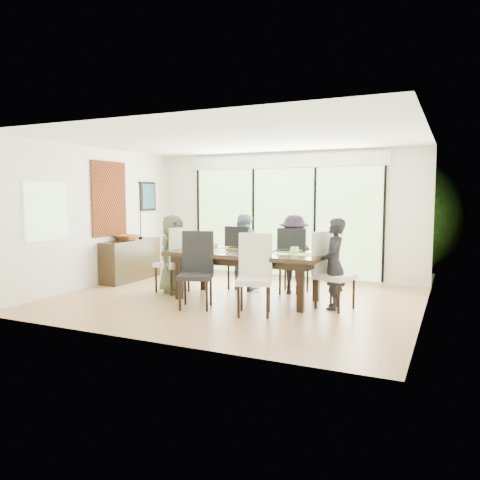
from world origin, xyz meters
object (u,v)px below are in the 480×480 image
at_px(chair_near_right, 254,274).
at_px(sideboard, 131,260).
at_px(table_top, 247,254).
at_px(chair_near_left, 195,270).
at_px(person_right_end, 334,264).
at_px(cup_b, 253,250).
at_px(bowl, 127,238).
at_px(person_left_end, 173,254).
at_px(person_far_left, 243,252).
at_px(person_far_right, 294,255).
at_px(chair_far_right, 294,260).
at_px(cup_c, 294,250).
at_px(laptop, 200,249).
at_px(cup_a, 215,246).
at_px(chair_right_end, 335,270).
at_px(chair_left_end, 172,259).
at_px(vase, 251,248).
at_px(chair_far_left, 244,257).

distance_m(chair_near_right, sideboard, 3.81).
height_order(table_top, chair_near_left, chair_near_left).
height_order(person_right_end, sideboard, person_right_end).
height_order(cup_b, bowl, bowl).
xyz_separation_m(person_left_end, person_right_end, (2.96, 0.00, 0.00)).
bearing_deg(chair_near_right, person_far_left, 100.65).
bearing_deg(bowl, person_far_right, 4.00).
relative_size(table_top, chair_far_right, 2.18).
height_order(person_far_right, cup_c, person_far_right).
bearing_deg(cup_b, laptop, 180.00).
bearing_deg(bowl, cup_a, -10.83).
height_order(person_right_end, person_far_left, same).
bearing_deg(chair_right_end, cup_c, 101.73).
bearing_deg(person_left_end, cup_b, -89.26).
bearing_deg(chair_near_left, cup_a, 81.04).
height_order(person_far_left, cup_c, person_far_left).
height_order(chair_far_right, person_far_left, person_far_left).
xyz_separation_m(chair_far_right, chair_near_right, (-0.05, -1.72, 0.00)).
bearing_deg(sideboard, chair_far_right, 2.70).
height_order(chair_left_end, sideboard, chair_left_end).
xyz_separation_m(chair_left_end, chair_right_end, (3.00, 0.00, 0.00)).
distance_m(person_left_end, vase, 1.54).
distance_m(chair_far_right, person_left_end, 2.20).
relative_size(chair_left_end, person_far_right, 0.85).
height_order(chair_left_end, chair_far_left, same).
relative_size(chair_right_end, sideboard, 0.80).
height_order(chair_near_left, cup_b, chair_near_left).
xyz_separation_m(chair_near_left, bowl, (-2.47, 1.45, 0.30)).
bearing_deg(bowl, person_far_left, 5.58).
height_order(chair_far_right, person_right_end, person_right_end).
relative_size(person_right_end, cup_b, 12.90).
distance_m(chair_right_end, laptop, 2.36).
height_order(person_far_left, cup_a, person_far_left).
relative_size(chair_near_right, person_left_end, 0.85).
relative_size(chair_far_right, sideboard, 0.80).
relative_size(chair_left_end, chair_right_end, 1.00).
bearing_deg(chair_near_left, table_top, 40.06).
xyz_separation_m(table_top, person_far_left, (-0.45, 0.83, -0.08)).
distance_m(cup_b, sideboard, 3.25).
bearing_deg(person_far_left, vase, 129.32).
bearing_deg(sideboard, table_top, -12.97).
bearing_deg(bowl, chair_far_left, 6.03).
relative_size(chair_left_end, person_right_end, 0.85).
xyz_separation_m(chair_right_end, cup_b, (-1.35, -0.10, 0.27)).
bearing_deg(person_left_end, person_far_right, -63.51).
distance_m(person_far_left, person_far_right, 1.00).
relative_size(cup_c, bowl, 0.30).
height_order(person_far_right, vase, person_far_right).
bearing_deg(person_left_end, table_top, -85.74).
distance_m(chair_left_end, person_left_end, 0.11).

